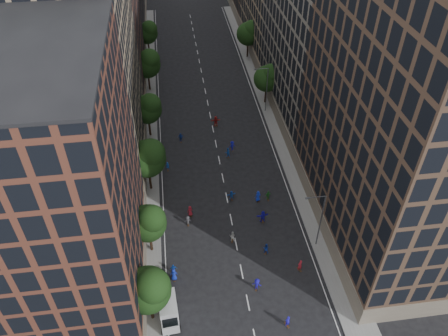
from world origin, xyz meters
name	(u,v)px	position (x,y,z in m)	size (l,w,h in m)	color
ground	(213,130)	(0.00, 40.00, 0.00)	(240.00, 240.00, 0.00)	black
sidewalk_left	(146,112)	(-12.00, 47.50, 0.07)	(4.00, 105.00, 0.15)	slate
sidewalk_right	(270,103)	(12.00, 47.50, 0.07)	(4.00, 105.00, 0.15)	slate
bldg_left_a	(61,188)	(-19.00, 11.00, 15.00)	(14.00, 22.00, 30.00)	brown
bldg_left_b	(83,63)	(-19.00, 35.00, 17.00)	(14.00, 26.00, 34.00)	#917D5E
bldg_left_c	(100,21)	(-19.00, 58.00, 14.00)	(14.00, 20.00, 28.00)	brown
bldg_right_a	(400,115)	(19.00, 15.00, 18.00)	(14.00, 30.00, 36.00)	#4C3729
bldg_right_b	(322,27)	(19.00, 44.00, 16.50)	(14.00, 28.00, 33.00)	#696257
tree_left_0	(149,289)	(-11.01, 3.85, 5.96)	(5.20, 5.20, 8.83)	black
tree_left_1	(149,222)	(-11.02, 13.86, 5.55)	(4.80, 4.80, 8.21)	black
tree_left_2	(148,157)	(-10.99, 25.83, 6.36)	(5.60, 5.60, 9.45)	black
tree_left_3	(148,108)	(-11.02, 39.85, 5.82)	(5.00, 5.00, 8.58)	black
tree_left_4	(148,63)	(-11.00, 55.84, 6.10)	(5.40, 5.40, 9.08)	black
tree_left_5	(148,32)	(-11.02, 71.86, 5.68)	(4.80, 4.80, 8.33)	black
tree_right_a	(268,77)	(11.38, 47.85, 5.63)	(5.00, 5.00, 8.39)	black
tree_right_b	(249,32)	(11.39, 67.85, 5.96)	(5.20, 5.20, 8.83)	black
streetlamp_near	(320,218)	(10.37, 12.00, 5.17)	(2.64, 0.22, 9.06)	#595B60
streetlamp_far	(266,87)	(10.37, 45.00, 5.17)	(2.64, 0.22, 9.06)	#595B60
cargo_van	(169,311)	(-9.31, 3.89, 1.29)	(2.49, 4.75, 2.45)	silver
skater_0	(174,275)	(-8.50, 8.99, 0.95)	(0.93, 0.60, 1.89)	#152AAD
skater_1	(288,321)	(3.87, 1.00, 0.88)	(0.64, 0.42, 1.75)	#1E16B6
skater_2	(266,249)	(3.63, 11.58, 0.79)	(0.77, 0.60, 1.58)	#1432A3
skater_3	(257,284)	(1.39, 6.28, 0.87)	(1.12, 0.64, 1.74)	#18139A
skater_4	(174,269)	(-8.50, 9.93, 0.78)	(0.91, 0.38, 1.56)	blue
skater_5	(263,217)	(4.33, 17.08, 0.96)	(1.77, 0.56, 1.91)	#1914A8
skater_6	(190,211)	(-5.68, 19.64, 0.85)	(0.83, 0.54, 1.70)	maroon
skater_7	(300,265)	(7.28, 8.28, 0.89)	(0.65, 0.43, 1.78)	maroon
skater_8	(232,236)	(-0.42, 14.18, 0.82)	(0.79, 0.62, 1.63)	#B8B8B4
skater_9	(188,221)	(-6.14, 17.91, 0.75)	(0.97, 0.56, 1.50)	#3E3D42
skater_10	(268,195)	(6.01, 21.31, 0.80)	(0.94, 0.39, 1.60)	#206B23
skater_11	(231,195)	(0.63, 22.10, 0.76)	(1.42, 0.45, 1.53)	#1548AF
skater_12	(258,196)	(4.48, 21.22, 0.90)	(0.88, 0.58, 1.81)	#162CB8
skater_13	(168,166)	(-8.50, 30.12, 0.77)	(0.56, 0.37, 1.55)	#1649B3
skater_14	(228,153)	(1.50, 32.22, 0.85)	(0.83, 0.65, 1.71)	#1548AD
skater_15	(232,146)	(2.50, 33.83, 0.89)	(1.15, 0.66, 1.78)	#13149F
skater_16	(181,138)	(-5.96, 37.43, 0.85)	(0.99, 0.41, 1.69)	#13369D
skater_17	(216,121)	(0.64, 41.42, 0.97)	(1.81, 0.58, 1.95)	#AE1E1D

